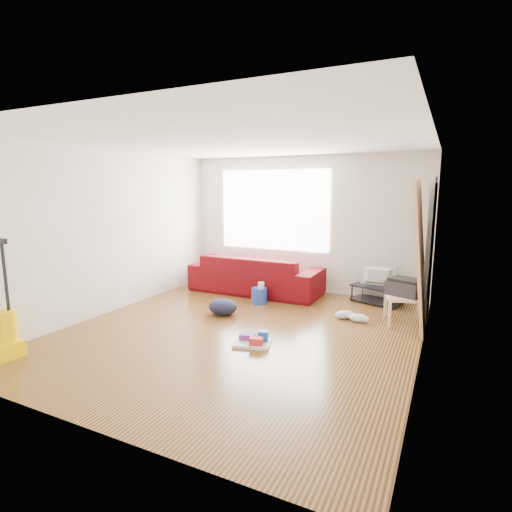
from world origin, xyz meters
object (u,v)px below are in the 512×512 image
at_px(bucket, 259,303).
at_px(vacuum, 7,336).
at_px(side_table, 405,300).
at_px(tv_stand, 377,294).
at_px(cleaning_tray, 254,340).
at_px(backpack, 223,315).
at_px(sofa, 256,292).

bearing_deg(bucket, vacuum, -117.21).
xyz_separation_m(side_table, vacuum, (-3.95, -3.23, -0.09)).
bearing_deg(tv_stand, cleaning_tray, -95.56).
height_order(side_table, vacuum, vacuum).
height_order(bucket, backpack, bucket).
xyz_separation_m(cleaning_tray, backpack, (-0.94, 0.84, -0.05)).
bearing_deg(sofa, cleaning_tray, 115.36).
xyz_separation_m(tv_stand, side_table, (0.52, -0.89, 0.19)).
bearing_deg(sofa, side_table, 166.86).
relative_size(sofa, side_table, 3.93).
xyz_separation_m(backpack, vacuum, (-1.42, -2.42, 0.25)).
height_order(tv_stand, cleaning_tray, tv_stand).
height_order(sofa, bucket, sofa).
height_order(cleaning_tray, vacuum, vacuum).
bearing_deg(bucket, side_table, 0.25).
xyz_separation_m(tv_stand, backpack, (-2.01, -1.70, -0.16)).
bearing_deg(tv_stand, side_table, -42.53).
bearing_deg(backpack, bucket, 70.85).
bearing_deg(side_table, cleaning_tray, -133.77).
bearing_deg(vacuum, sofa, 74.56).
bearing_deg(bucket, sofa, 120.34).
xyz_separation_m(sofa, side_table, (2.66, -0.62, 0.35)).
xyz_separation_m(sofa, backpack, (0.13, -1.43, 0.00)).
distance_m(sofa, tv_stand, 2.16).
bearing_deg(vacuum, backpack, 62.59).
relative_size(backpack, vacuum, 0.33).
bearing_deg(side_table, backpack, -162.24).
relative_size(side_table, bucket, 2.35).
xyz_separation_m(bucket, vacuum, (-1.66, -3.22, 0.25)).
distance_m(side_table, cleaning_tray, 2.31).
bearing_deg(side_table, bucket, -179.75).
bearing_deg(tv_stand, bucket, -135.94).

